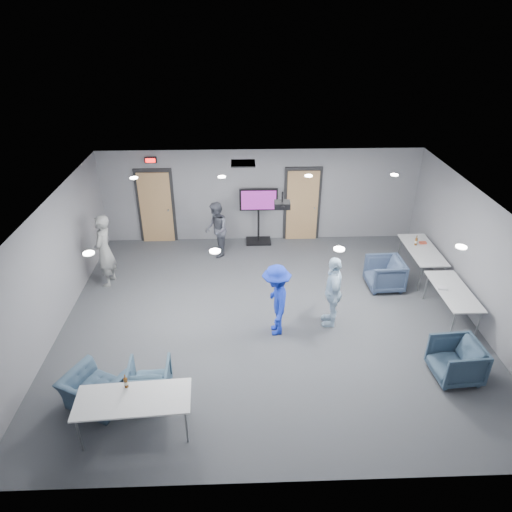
{
  "coord_description": "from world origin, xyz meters",
  "views": [
    {
      "loc": [
        -0.57,
        -8.24,
        6.13
      ],
      "look_at": [
        -0.25,
        0.71,
        1.2
      ],
      "focal_mm": 32.0,
      "sensor_mm": 36.0,
      "label": 1
    }
  ],
  "objects_px": {
    "person_a": "(104,251)",
    "chair_front_b": "(95,391)",
    "person_d": "(276,300)",
    "chair_right_a": "(385,274)",
    "bottle_front": "(126,383)",
    "tv_stand": "(259,213)",
    "chair_right_c": "(456,361)",
    "chair_front_a": "(150,379)",
    "bottle_right": "(416,242)",
    "projector": "(282,205)",
    "table_front_left": "(133,401)",
    "table_right_b": "(453,292)",
    "table_right_a": "(422,251)",
    "person_c": "(333,291)",
    "person_b": "(216,230)"
  },
  "relations": [
    {
      "from": "person_d",
      "to": "tv_stand",
      "type": "bearing_deg",
      "value": -179.07
    },
    {
      "from": "chair_right_a",
      "to": "chair_right_c",
      "type": "distance_m",
      "value": 3.15
    },
    {
      "from": "person_a",
      "to": "table_right_a",
      "type": "height_order",
      "value": "person_a"
    },
    {
      "from": "person_b",
      "to": "person_d",
      "type": "distance_m",
      "value": 3.73
    },
    {
      "from": "person_a",
      "to": "chair_front_a",
      "type": "xyz_separation_m",
      "value": [
        1.66,
        -3.78,
        -0.59
      ]
    },
    {
      "from": "bottle_right",
      "to": "tv_stand",
      "type": "bearing_deg",
      "value": 156.27
    },
    {
      "from": "table_right_b",
      "to": "bottle_front",
      "type": "bearing_deg",
      "value": 112.04
    },
    {
      "from": "person_a",
      "to": "projector",
      "type": "relative_size",
      "value": 5.15
    },
    {
      "from": "table_right_b",
      "to": "table_right_a",
      "type": "bearing_deg",
      "value": 0.0
    },
    {
      "from": "chair_right_c",
      "to": "chair_front_b",
      "type": "xyz_separation_m",
      "value": [
        -6.49,
        -0.46,
        -0.07
      ]
    },
    {
      "from": "person_c",
      "to": "chair_right_a",
      "type": "height_order",
      "value": "person_c"
    },
    {
      "from": "chair_front_a",
      "to": "table_right_a",
      "type": "distance_m",
      "value": 7.39
    },
    {
      "from": "chair_front_a",
      "to": "table_right_b",
      "type": "distance_m",
      "value": 6.58
    },
    {
      "from": "table_front_left",
      "to": "bottle_right",
      "type": "distance_m",
      "value": 7.98
    },
    {
      "from": "person_b",
      "to": "table_right_b",
      "type": "distance_m",
      "value": 6.11
    },
    {
      "from": "person_b",
      "to": "chair_right_a",
      "type": "distance_m",
      "value": 4.56
    },
    {
      "from": "chair_right_a",
      "to": "projector",
      "type": "height_order",
      "value": "projector"
    },
    {
      "from": "chair_front_a",
      "to": "bottle_front",
      "type": "distance_m",
      "value": 0.79
    },
    {
      "from": "person_a",
      "to": "chair_front_b",
      "type": "bearing_deg",
      "value": 15.88
    },
    {
      "from": "person_c",
      "to": "chair_front_a",
      "type": "distance_m",
      "value": 4.12
    },
    {
      "from": "chair_right_c",
      "to": "chair_front_a",
      "type": "xyz_separation_m",
      "value": [
        -5.59,
        -0.23,
        -0.05
      ]
    },
    {
      "from": "chair_right_a",
      "to": "person_b",
      "type": "bearing_deg",
      "value": -115.56
    },
    {
      "from": "person_a",
      "to": "bottle_front",
      "type": "distance_m",
      "value": 4.59
    },
    {
      "from": "person_d",
      "to": "table_front_left",
      "type": "xyz_separation_m",
      "value": [
        -2.44,
        -2.53,
        -0.12
      ]
    },
    {
      "from": "person_a",
      "to": "chair_front_a",
      "type": "relative_size",
      "value": 2.51
    },
    {
      "from": "chair_right_c",
      "to": "table_right_a",
      "type": "distance_m",
      "value": 3.79
    },
    {
      "from": "chair_front_a",
      "to": "tv_stand",
      "type": "bearing_deg",
      "value": -112.03
    },
    {
      "from": "bottle_front",
      "to": "person_d",
      "type": "bearing_deg",
      "value": 41.25
    },
    {
      "from": "person_b",
      "to": "tv_stand",
      "type": "xyz_separation_m",
      "value": [
        1.18,
        0.75,
        0.16
      ]
    },
    {
      "from": "chair_front_b",
      "to": "table_right_b",
      "type": "relative_size",
      "value": 0.58
    },
    {
      "from": "chair_front_a",
      "to": "bottle_right",
      "type": "xyz_separation_m",
      "value": [
        6.14,
        4.17,
        0.5
      ]
    },
    {
      "from": "person_c",
      "to": "table_front_left",
      "type": "relative_size",
      "value": 0.88
    },
    {
      "from": "person_d",
      "to": "table_right_a",
      "type": "height_order",
      "value": "person_d"
    },
    {
      "from": "chair_right_c",
      "to": "table_right_a",
      "type": "height_order",
      "value": "chair_right_c"
    },
    {
      "from": "chair_right_c",
      "to": "table_right_a",
      "type": "relative_size",
      "value": 0.48
    },
    {
      "from": "person_a",
      "to": "chair_front_b",
      "type": "distance_m",
      "value": 4.13
    },
    {
      "from": "person_d",
      "to": "table_right_b",
      "type": "relative_size",
      "value": 0.96
    },
    {
      "from": "table_front_left",
      "to": "bottle_right",
      "type": "relative_size",
      "value": 6.91
    },
    {
      "from": "chair_right_a",
      "to": "bottle_front",
      "type": "relative_size",
      "value": 3.32
    },
    {
      "from": "person_b",
      "to": "bottle_front",
      "type": "relative_size",
      "value": 6.1
    },
    {
      "from": "chair_front_b",
      "to": "tv_stand",
      "type": "xyz_separation_m",
      "value": [
        3.07,
        6.15,
        0.62
      ]
    },
    {
      "from": "chair_front_a",
      "to": "bottle_right",
      "type": "relative_size",
      "value": 2.74
    },
    {
      "from": "person_d",
      "to": "chair_right_c",
      "type": "xyz_separation_m",
      "value": [
        3.23,
        -1.47,
        -0.42
      ]
    },
    {
      "from": "chair_right_c",
      "to": "table_right_a",
      "type": "xyz_separation_m",
      "value": [
        0.65,
        3.72,
        0.3
      ]
    },
    {
      "from": "chair_front_a",
      "to": "table_front_left",
      "type": "height_order",
      "value": "table_front_left"
    },
    {
      "from": "bottle_right",
      "to": "person_d",
      "type": "bearing_deg",
      "value": -146.76
    },
    {
      "from": "projector",
      "to": "table_right_a",
      "type": "bearing_deg",
      "value": 16.67
    },
    {
      "from": "bottle_front",
      "to": "person_c",
      "type": "bearing_deg",
      "value": 33.7
    },
    {
      "from": "bottle_right",
      "to": "projector",
      "type": "xyz_separation_m",
      "value": [
        -3.59,
        -1.23,
        1.58
      ]
    },
    {
      "from": "person_a",
      "to": "person_d",
      "type": "height_order",
      "value": "person_a"
    }
  ]
}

